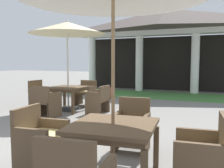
% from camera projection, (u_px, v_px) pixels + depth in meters
% --- Properties ---
extents(ground_plane, '(60.00, 60.00, 0.00)m').
position_uv_depth(ground_plane, '(53.00, 155.00, 3.96)').
color(ground_plane, gray).
extents(background_pavilion, '(9.36, 3.05, 4.02)m').
position_uv_depth(background_pavilion, '(167.00, 27.00, 12.09)').
color(background_pavilion, white).
rests_on(background_pavilion, ground).
extents(lawn_strip, '(11.16, 2.60, 0.01)m').
position_uv_depth(lawn_strip, '(159.00, 95.00, 11.06)').
color(lawn_strip, '#47843D').
rests_on(lawn_strip, ground).
extents(patio_table_near_foreground, '(1.14, 1.14, 0.71)m').
position_uv_depth(patio_table_near_foreground, '(113.00, 131.00, 3.12)').
color(patio_table_near_foreground, brown).
rests_on(patio_table_near_foreground, ground).
extents(patio_chair_near_foreground_north, '(0.62, 0.59, 0.87)m').
position_uv_depth(patio_chair_near_foreground_north, '(132.00, 127.00, 4.16)').
color(patio_chair_near_foreground_north, brown).
rests_on(patio_chair_near_foreground_north, ground).
extents(patio_chair_near_foreground_east, '(0.62, 0.68, 0.90)m').
position_uv_depth(patio_chair_near_foreground_east, '(203.00, 157.00, 2.82)').
color(patio_chair_near_foreground_east, brown).
rests_on(patio_chair_near_foreground_east, ground).
extents(patio_chair_near_foreground_west, '(0.60, 0.68, 0.86)m').
position_uv_depth(patio_chair_near_foreground_west, '(40.00, 139.00, 3.46)').
color(patio_chair_near_foreground_west, brown).
rests_on(patio_chair_near_foreground_west, ground).
extents(patio_table_mid_left, '(0.99, 0.99, 0.73)m').
position_uv_depth(patio_table_mid_left, '(68.00, 90.00, 7.55)').
color(patio_table_mid_left, brown).
rests_on(patio_table_mid_left, ground).
extents(patio_umbrella_mid_left, '(2.28, 2.28, 2.73)m').
position_uv_depth(patio_umbrella_mid_left, '(67.00, 29.00, 7.39)').
color(patio_umbrella_mid_left, '#2D2D2D').
rests_on(patio_umbrella_mid_left, ground).
extents(patio_chair_mid_left_west, '(0.57, 0.64, 0.89)m').
position_uv_depth(patio_chair_mid_left_west, '(41.00, 95.00, 7.99)').
color(patio_chair_mid_left_west, brown).
rests_on(patio_chair_mid_left_west, ground).
extents(patio_chair_mid_left_north, '(0.64, 0.58, 0.84)m').
position_uv_depth(patio_chair_mid_left_north, '(85.00, 93.00, 8.52)').
color(patio_chair_mid_left_north, brown).
rests_on(patio_chair_mid_left_north, ground).
extents(patio_chair_mid_left_east, '(0.50, 0.64, 0.81)m').
position_uv_depth(patio_chair_mid_left_east, '(99.00, 100.00, 7.16)').
color(patio_chair_mid_left_east, brown).
rests_on(patio_chair_mid_left_east, ground).
extents(patio_chair_mid_left_south, '(0.56, 0.58, 0.86)m').
position_uv_depth(patio_chair_mid_left_south, '(46.00, 102.00, 6.62)').
color(patio_chair_mid_left_south, brown).
rests_on(patio_chair_mid_left_south, ground).
extents(terracotta_urn, '(0.25, 0.25, 0.47)m').
position_uv_depth(terracotta_urn, '(111.00, 94.00, 10.05)').
color(terracotta_urn, brown).
rests_on(terracotta_urn, ground).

